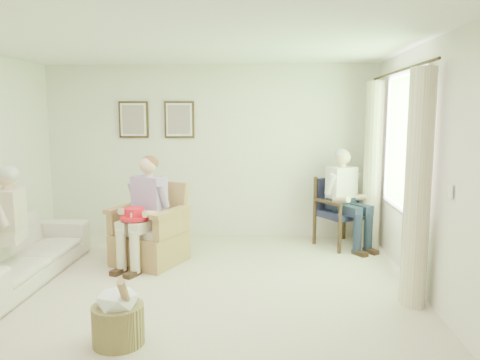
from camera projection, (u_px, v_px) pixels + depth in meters
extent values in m
plane|color=#C3B59C|center=(176.00, 306.00, 4.58)|extent=(5.50, 5.50, 0.00)
cube|color=silver|center=(210.00, 151.00, 7.11)|extent=(5.00, 0.04, 2.60)
cube|color=silver|center=(18.00, 275.00, 1.67)|extent=(5.00, 0.04, 2.60)
cube|color=silver|center=(445.00, 177.00, 4.24)|extent=(0.04, 5.50, 2.60)
cube|color=white|center=(170.00, 32.00, 4.21)|extent=(5.00, 5.50, 0.02)
cube|color=#2D6B23|center=(405.00, 142.00, 5.39)|extent=(0.02, 1.40, 1.50)
cube|color=white|center=(408.00, 73.00, 5.28)|extent=(0.04, 1.52, 0.06)
cube|color=white|center=(401.00, 208.00, 5.51)|extent=(0.04, 1.52, 0.06)
cylinder|color=#382114|center=(400.00, 71.00, 5.29)|extent=(0.03, 2.50, 0.03)
cylinder|color=beige|center=(418.00, 189.00, 4.49)|extent=(0.34, 0.34, 2.30)
cylinder|color=beige|center=(373.00, 166.00, 6.43)|extent=(0.34, 0.34, 2.30)
cube|color=#382114|center=(134.00, 120.00, 7.08)|extent=(0.45, 0.03, 0.55)
cube|color=silver|center=(133.00, 120.00, 7.06)|extent=(0.39, 0.01, 0.49)
cube|color=tan|center=(133.00, 120.00, 7.05)|extent=(0.33, 0.01, 0.43)
cube|color=#382114|center=(179.00, 120.00, 7.04)|extent=(0.45, 0.03, 0.55)
cube|color=silver|center=(179.00, 120.00, 7.02)|extent=(0.39, 0.01, 0.49)
cube|color=tan|center=(179.00, 120.00, 7.01)|extent=(0.33, 0.01, 0.43)
cube|color=tan|center=(150.00, 248.00, 5.89)|extent=(0.75, 0.73, 0.39)
cube|color=beige|center=(149.00, 230.00, 5.82)|extent=(0.58, 0.56, 0.09)
cube|color=tan|center=(155.00, 203.00, 6.12)|extent=(0.69, 0.21, 0.58)
cube|color=tan|center=(122.00, 221.00, 5.86)|extent=(0.09, 0.67, 0.28)
cube|color=tan|center=(176.00, 221.00, 5.82)|extent=(0.09, 0.67, 0.28)
cylinder|color=black|center=(324.00, 236.00, 6.41)|extent=(0.05, 0.05, 0.42)
cylinder|color=black|center=(366.00, 237.00, 6.37)|extent=(0.05, 0.05, 0.42)
cylinder|color=black|center=(320.00, 227.00, 6.93)|extent=(0.05, 0.05, 0.42)
cylinder|color=black|center=(358.00, 227.00, 6.90)|extent=(0.05, 0.05, 0.42)
cube|color=#191836|center=(342.00, 214.00, 6.62)|extent=(0.55, 0.53, 0.09)
cube|color=#191836|center=(340.00, 193.00, 6.83)|extent=(0.51, 0.07, 0.47)
imported|color=silver|center=(16.00, 252.00, 5.29)|extent=(2.20, 0.86, 0.64)
cube|color=beige|center=(148.00, 217.00, 5.80)|extent=(0.40, 0.26, 0.16)
cube|color=#AA88C0|center=(148.00, 195.00, 5.78)|extent=(0.39, 0.24, 0.46)
sphere|color=#DDAD8E|center=(147.00, 165.00, 5.72)|extent=(0.21, 0.21, 0.21)
ellipsoid|color=brown|center=(148.00, 163.00, 5.74)|extent=(0.22, 0.22, 0.18)
cube|color=beige|center=(136.00, 225.00, 5.60)|extent=(0.14, 0.44, 0.13)
cube|color=beige|center=(152.00, 226.00, 5.59)|extent=(0.14, 0.44, 0.13)
cylinder|color=beige|center=(132.00, 252.00, 5.44)|extent=(0.12, 0.12, 0.49)
cylinder|color=beige|center=(149.00, 252.00, 5.43)|extent=(0.12, 0.12, 0.49)
cube|color=#181E35|center=(343.00, 203.00, 6.60)|extent=(0.40, 0.26, 0.16)
cube|color=white|center=(343.00, 183.00, 6.58)|extent=(0.39, 0.24, 0.46)
sphere|color=#DDAD8E|center=(344.00, 157.00, 6.51)|extent=(0.21, 0.21, 0.21)
ellipsoid|color=#B7B2AD|center=(344.00, 155.00, 6.53)|extent=(0.22, 0.22, 0.18)
cube|color=#181E35|center=(338.00, 210.00, 6.39)|extent=(0.14, 0.44, 0.13)
cube|color=#181E35|center=(353.00, 210.00, 6.38)|extent=(0.14, 0.44, 0.13)
cylinder|color=#181E35|center=(339.00, 233.00, 6.23)|extent=(0.12, 0.12, 0.52)
cylinder|color=#181E35|center=(355.00, 233.00, 6.22)|extent=(0.12, 0.12, 0.52)
cube|color=beige|center=(8.00, 235.00, 5.13)|extent=(0.42, 0.26, 0.16)
cube|color=#C3AF97|center=(7.00, 209.00, 5.11)|extent=(0.41, 0.24, 0.46)
sphere|color=#DDAD8E|center=(5.00, 176.00, 5.04)|extent=(0.21, 0.21, 0.21)
ellipsoid|color=#B7B2AD|center=(6.00, 173.00, 5.06)|extent=(0.22, 0.22, 0.18)
cube|color=beige|center=(6.00, 245.00, 4.91)|extent=(0.14, 0.44, 0.13)
cylinder|color=red|center=(135.00, 218.00, 5.54)|extent=(0.33, 0.33, 0.04)
cylinder|color=red|center=(134.00, 213.00, 5.54)|extent=(0.23, 0.23, 0.12)
cube|color=white|center=(145.00, 213.00, 5.53)|extent=(0.04, 0.01, 0.05)
cube|color=white|center=(137.00, 211.00, 5.66)|extent=(0.01, 0.04, 0.05)
cube|color=white|center=(124.00, 213.00, 5.54)|extent=(0.04, 0.01, 0.05)
cube|color=white|center=(131.00, 215.00, 5.42)|extent=(0.01, 0.04, 0.05)
cylinder|color=tan|center=(118.00, 324.00, 3.82)|extent=(0.55, 0.55, 0.33)
ellipsoid|color=white|center=(117.00, 300.00, 3.79)|extent=(0.38, 0.38, 0.23)
cylinder|color=#A57F56|center=(127.00, 302.00, 3.74)|extent=(0.17, 0.30, 0.49)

